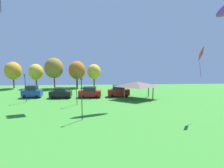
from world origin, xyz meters
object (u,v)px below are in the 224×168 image
at_px(parked_car_leftmost, 32,92).
at_px(light_post_0, 77,87).
at_px(treeline_tree_3, 77,70).
at_px(treeline_tree_4, 94,72).
at_px(park_pavilion, 137,84).
at_px(treeline_tree_2, 54,68).
at_px(kite_flying_0, 201,55).
at_px(parked_car_rightmost_in_row, 119,91).
at_px(treeline_tree_1, 36,72).
at_px(parked_car_second_from_left, 61,93).
at_px(light_post_2, 82,96).
at_px(light_post_1, 25,86).
at_px(parked_car_third_from_left, 90,92).
at_px(treeline_tree_0, 13,71).

distance_m(parked_car_leftmost, light_post_0, 12.51).
distance_m(treeline_tree_3, treeline_tree_4, 4.81).
bearing_deg(park_pavilion, treeline_tree_2, 144.01).
bearing_deg(parked_car_leftmost, park_pavilion, -2.75).
distance_m(kite_flying_0, park_pavilion, 15.57).
bearing_deg(parked_car_rightmost_in_row, kite_flying_0, -56.86).
bearing_deg(kite_flying_0, light_post_0, 155.55).
bearing_deg(treeline_tree_1, light_post_0, -55.74).
xyz_separation_m(parked_car_second_from_left, treeline_tree_3, (1.87, 14.14, 3.77)).
height_order(kite_flying_0, treeline_tree_2, kite_flying_0).
relative_size(kite_flying_0, park_pavilion, 0.60).
bearing_deg(light_post_2, light_post_1, 135.92).
bearing_deg(kite_flying_0, parked_car_leftmost, 152.21).
bearing_deg(light_post_0, treeline_tree_3, 96.39).
relative_size(light_post_0, treeline_tree_3, 0.79).
relative_size(park_pavilion, treeline_tree_2, 0.89).
relative_size(light_post_0, light_post_1, 1.09).
distance_m(treeline_tree_2, treeline_tree_3, 6.20).
bearing_deg(parked_car_leftmost, treeline_tree_3, 62.43).
bearing_deg(light_post_1, treeline_tree_3, 66.14).
height_order(kite_flying_0, parked_car_third_from_left, kite_flying_0).
relative_size(parked_car_leftmost, parked_car_second_from_left, 0.91).
bearing_deg(light_post_1, kite_flying_0, -21.06).
height_order(treeline_tree_0, treeline_tree_3, treeline_tree_3).
height_order(parked_car_leftmost, park_pavilion, park_pavilion).
bearing_deg(treeline_tree_1, parked_car_second_from_left, -55.83).
bearing_deg(parked_car_leftmost, treeline_tree_1, 106.99).
relative_size(kite_flying_0, treeline_tree_0, 0.61).
distance_m(kite_flying_0, treeline_tree_3, 35.58).
bearing_deg(treeline_tree_2, treeline_tree_3, 10.61).
height_order(parked_car_rightmost_in_row, treeline_tree_0, treeline_tree_0).
bearing_deg(parked_car_leftmost, parked_car_second_from_left, -3.43).
xyz_separation_m(park_pavilion, treeline_tree_2, (-20.21, 14.68, 2.45)).
bearing_deg(light_post_2, parked_car_third_from_left, 88.88).
relative_size(park_pavilion, treeline_tree_0, 1.02).
xyz_separation_m(treeline_tree_1, treeline_tree_2, (5.11, -0.69, 1.07)).
xyz_separation_m(parked_car_rightmost_in_row, park_pavilion, (3.65, -2.29, 1.84)).
relative_size(light_post_2, treeline_tree_3, 0.79).
height_order(parked_car_leftmost, parked_car_rightmost_in_row, parked_car_leftmost).
bearing_deg(parked_car_third_from_left, treeline_tree_4, 92.48).
bearing_deg(treeline_tree_1, light_post_2, -62.00).
relative_size(kite_flying_0, light_post_1, 0.82).
relative_size(kite_flying_0, treeline_tree_2, 0.53).
distance_m(light_post_2, treeline_tree_1, 32.38).
distance_m(parked_car_leftmost, parked_car_rightmost_in_row, 18.55).
xyz_separation_m(park_pavilion, treeline_tree_4, (-9.42, 16.55, 1.28)).
relative_size(light_post_1, treeline_tree_1, 0.81).
xyz_separation_m(kite_flying_0, parked_car_third_from_left, (-16.47, 14.55, -7.86)).
bearing_deg(kite_flying_0, parked_car_second_from_left, 147.47).
xyz_separation_m(treeline_tree_0, treeline_tree_1, (6.00, 0.18, -0.34)).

